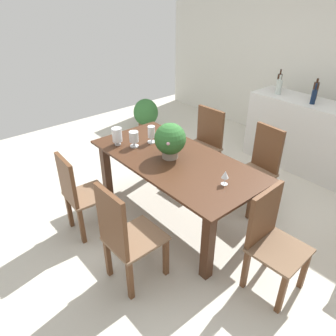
{
  "coord_description": "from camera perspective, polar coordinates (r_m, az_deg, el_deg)",
  "views": [
    {
      "loc": [
        2.23,
        -2.28,
        2.38
      ],
      "look_at": [
        -0.08,
        -0.32,
        0.62
      ],
      "focal_mm": 34.24,
      "sensor_mm": 36.0,
      "label": 1
    }
  ],
  "objects": [
    {
      "name": "dining_table",
      "position": [
        3.46,
        1.17,
        -0.31
      ],
      "size": [
        1.94,
        0.94,
        0.76
      ],
      "color": "#422616",
      "rests_on": "ground"
    },
    {
      "name": "wine_glass",
      "position": [
        2.96,
        10.14,
        -1.25
      ],
      "size": [
        0.07,
        0.07,
        0.14
      ],
      "color": "silver",
      "rests_on": "dining_table"
    },
    {
      "name": "chair_foot_end",
      "position": [
        2.89,
        17.84,
        -11.52
      ],
      "size": [
        0.44,
        0.46,
        0.95
      ],
      "rotation": [
        0.0,
        0.0,
        1.61
      ],
      "color": "brown",
      "rests_on": "ground"
    },
    {
      "name": "flower_centerpiece",
      "position": [
        3.33,
        0.38,
        5.06
      ],
      "size": [
        0.33,
        0.33,
        0.38
      ],
      "color": "gray",
      "rests_on": "dining_table"
    },
    {
      "name": "chair_near_right",
      "position": [
        2.76,
        -7.79,
        -11.66
      ],
      "size": [
        0.43,
        0.48,
        1.03
      ],
      "rotation": [
        0.0,
        0.0,
        3.16
      ],
      "color": "brown",
      "rests_on": "ground"
    },
    {
      "name": "back_wall",
      "position": [
        5.47,
        25.61,
        15.98
      ],
      "size": [
        6.4,
        0.1,
        2.6
      ],
      "primitive_type": "cube",
      "color": "silver",
      "rests_on": "ground"
    },
    {
      "name": "ground_plane",
      "position": [
        3.98,
        4.26,
        -6.7
      ],
      "size": [
        7.04,
        7.04,
        0.0
      ],
      "primitive_type": "plane",
      "color": "beige"
    },
    {
      "name": "potted_plant_floor",
      "position": [
        5.95,
        -3.97,
        9.6
      ],
      "size": [
        0.45,
        0.45,
        0.57
      ],
      "color": "brown",
      "rests_on": "ground"
    },
    {
      "name": "crystal_vase_right",
      "position": [
        3.7,
        -2.97,
        6.23
      ],
      "size": [
        0.1,
        0.1,
        0.2
      ],
      "color": "silver",
      "rests_on": "dining_table"
    },
    {
      "name": "wine_bottle_green",
      "position": [
        4.89,
        24.74,
        12.43
      ],
      "size": [
        0.07,
        0.07,
        0.28
      ],
      "color": "black",
      "rests_on": "kitchen_counter"
    },
    {
      "name": "crystal_vase_center_near",
      "position": [
        3.69,
        -9.06,
        5.8
      ],
      "size": [
        0.11,
        0.11,
        0.2
      ],
      "color": "silver",
      "rests_on": "dining_table"
    },
    {
      "name": "wine_bottle_clear",
      "position": [
        5.15,
        19.16,
        14.31
      ],
      "size": [
        0.07,
        0.07,
        0.3
      ],
      "color": "black",
      "rests_on": "kitchen_counter"
    },
    {
      "name": "wine_bottle_dark",
      "position": [
        4.94,
        19.14,
        13.52
      ],
      "size": [
        0.08,
        0.08,
        0.27
      ],
      "color": "#B2BFB7",
      "rests_on": "kitchen_counter"
    },
    {
      "name": "wine_bottle_amber",
      "position": [
        4.68,
        24.51,
        11.51
      ],
      "size": [
        0.07,
        0.07,
        0.27
      ],
      "color": "#0F1E38",
      "rests_on": "kitchen_counter"
    },
    {
      "name": "chair_far_right",
      "position": [
        3.89,
        15.99,
        0.57
      ],
      "size": [
        0.44,
        0.48,
        0.99
      ],
      "rotation": [
        0.0,
        0.0,
        -0.07
      ],
      "color": "brown",
      "rests_on": "ground"
    },
    {
      "name": "crystal_vase_left",
      "position": [
        3.62,
        -6.1,
        5.4
      ],
      "size": [
        0.11,
        0.11,
        0.18
      ],
      "color": "silver",
      "rests_on": "dining_table"
    },
    {
      "name": "chair_near_left",
      "position": [
        3.43,
        -15.64,
        -4.16
      ],
      "size": [
        0.43,
        0.44,
        0.94
      ],
      "rotation": [
        0.0,
        0.0,
        3.08
      ],
      "color": "brown",
      "rests_on": "ground"
    },
    {
      "name": "chair_far_left",
      "position": [
        4.37,
        6.57,
        4.9
      ],
      "size": [
        0.48,
        0.45,
        0.96
      ],
      "rotation": [
        0.0,
        0.0,
        0.04
      ],
      "color": "brown",
      "rests_on": "ground"
    },
    {
      "name": "kitchen_counter",
      "position": [
        4.94,
        23.99,
        5.0
      ],
      "size": [
        1.8,
        0.55,
        0.99
      ],
      "primitive_type": "cube",
      "color": "silver",
      "rests_on": "ground"
    }
  ]
}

